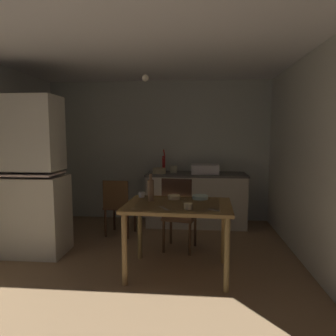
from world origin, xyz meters
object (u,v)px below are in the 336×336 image
at_px(dining_table, 178,213).
at_px(serving_bowl_wide, 200,197).
at_px(hutch_cabinet, 27,181).
at_px(teacup_cream, 188,206).
at_px(hand_pump, 164,163).
at_px(sink_basin, 205,169).
at_px(glass_bottle, 151,190).
at_px(chair_far_side, 179,213).
at_px(chair_by_counter, 119,205).
at_px(mixing_bowl_counter, 159,171).

height_order(dining_table, serving_bowl_wide, serving_bowl_wide).
bearing_deg(serving_bowl_wide, hutch_cabinet, 176.33).
distance_m(serving_bowl_wide, teacup_cream, 0.51).
xyz_separation_m(hand_pump, serving_bowl_wide, (0.58, -1.60, -0.24)).
xyz_separation_m(sink_basin, teacup_cream, (-0.23, -2.05, -0.14)).
bearing_deg(glass_bottle, hutch_cabinet, 170.13).
height_order(chair_far_side, glass_bottle, glass_bottle).
relative_size(hutch_cabinet, chair_by_counter, 2.33).
distance_m(chair_by_counter, teacup_cream, 1.78).
height_order(hand_pump, chair_by_counter, hand_pump).
xyz_separation_m(dining_table, chair_far_side, (-0.03, 0.63, -0.17)).
bearing_deg(hutch_cabinet, sink_basin, 32.31).
bearing_deg(chair_far_side, hutch_cabinet, -173.31).
xyz_separation_m(mixing_bowl_counter, chair_by_counter, (-0.53, -0.61, -0.45)).
distance_m(mixing_bowl_counter, chair_by_counter, 0.93).
xyz_separation_m(chair_far_side, serving_bowl_wide, (0.27, -0.36, 0.29)).
relative_size(hutch_cabinet, glass_bottle, 6.51).
distance_m(chair_far_side, teacup_cream, 0.91).
height_order(sink_basin, chair_by_counter, sink_basin).
bearing_deg(mixing_bowl_counter, teacup_cream, -75.40).
height_order(sink_basin, mixing_bowl_counter, sink_basin).
height_order(dining_table, teacup_cream, teacup_cream).
distance_m(mixing_bowl_counter, dining_table, 1.84).
bearing_deg(hand_pump, mixing_bowl_counter, -123.49).
height_order(dining_table, chair_by_counter, chair_by_counter).
bearing_deg(hand_pump, sink_basin, -3.79).
height_order(hand_pump, glass_bottle, hand_pump).
relative_size(sink_basin, dining_table, 0.38).
bearing_deg(chair_far_side, hand_pump, 104.34).
height_order(hutch_cabinet, chair_far_side, hutch_cabinet).
bearing_deg(glass_bottle, mixing_bowl_counter, 93.33).
distance_m(hutch_cabinet, glass_bottle, 1.62).
distance_m(chair_by_counter, glass_bottle, 1.29).
distance_m(hutch_cabinet, dining_table, 1.97).
distance_m(hand_pump, chair_far_side, 1.39).
xyz_separation_m(mixing_bowl_counter, teacup_cream, (0.52, -2.00, -0.11)).
bearing_deg(chair_far_side, chair_by_counter, 149.42).
xyz_separation_m(hutch_cabinet, hand_pump, (1.56, 1.47, 0.11)).
bearing_deg(glass_bottle, serving_bowl_wide, 14.24).
relative_size(sink_basin, hand_pump, 1.13).
bearing_deg(serving_bowl_wide, glass_bottle, -165.76).
relative_size(dining_table, chair_far_side, 1.20).
bearing_deg(chair_by_counter, glass_bottle, -58.75).
xyz_separation_m(sink_basin, chair_by_counter, (-1.28, -0.66, -0.48)).
bearing_deg(sink_basin, chair_far_side, -106.92).
xyz_separation_m(mixing_bowl_counter, serving_bowl_wide, (0.65, -1.51, -0.12)).
xyz_separation_m(hutch_cabinet, teacup_cream, (2.02, -0.63, -0.12)).
bearing_deg(serving_bowl_wide, mixing_bowl_counter, 113.21).
xyz_separation_m(teacup_cream, glass_bottle, (-0.42, 0.35, 0.10)).
bearing_deg(teacup_cream, mixing_bowl_counter, 104.60).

